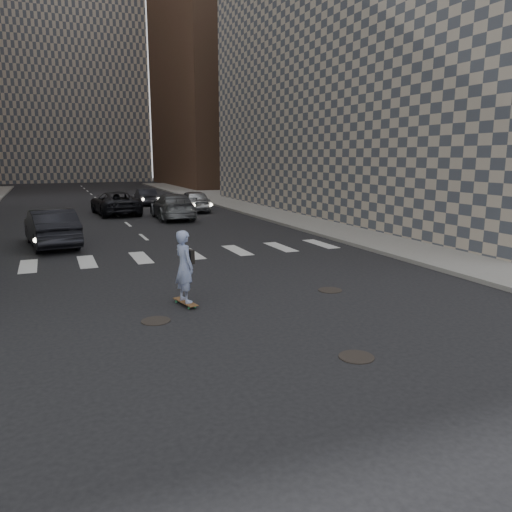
{
  "coord_description": "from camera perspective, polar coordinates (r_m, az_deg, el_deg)",
  "views": [
    {
      "loc": [
        -4.17,
        -10.24,
        3.89
      ],
      "look_at": [
        0.78,
        1.63,
        1.3
      ],
      "focal_mm": 35.0,
      "sensor_mm": 36.0,
      "label": 1
    }
  ],
  "objects": [
    {
      "name": "manhole_c",
      "position": [
        14.85,
        8.47,
        -3.88
      ],
      "size": [
        0.7,
        0.7,
        0.02
      ],
      "primitive_type": "cylinder",
      "color": "black",
      "rests_on": "ground"
    },
    {
      "name": "building_right",
      "position": [
        37.27,
        16.56,
        21.92
      ],
      "size": [
        15.0,
        33.0,
        22.0
      ],
      "color": "#ADA08E",
      "rests_on": "ground"
    },
    {
      "name": "ground",
      "position": [
        11.72,
        -0.46,
        -8.0
      ],
      "size": [
        160.0,
        160.0,
        0.0
      ],
      "primitive_type": "plane",
      "color": "black",
      "rests_on": "ground"
    },
    {
      "name": "tower_right",
      "position": [
        70.99,
        -2.45,
        22.84
      ],
      "size": [
        18.0,
        24.0,
        36.0
      ],
      "primitive_type": "cube",
      "color": "brown",
      "rests_on": "ground"
    },
    {
      "name": "manhole_a",
      "position": [
        10.18,
        11.41,
        -11.24
      ],
      "size": [
        0.7,
        0.7,
        0.02
      ],
      "primitive_type": "cylinder",
      "color": "black",
      "rests_on": "ground"
    },
    {
      "name": "traffic_car_d",
      "position": [
        35.86,
        -7.13,
        6.29
      ],
      "size": [
        2.05,
        4.55,
        1.52
      ],
      "primitive_type": "imported",
      "rotation": [
        0.0,
        0.0,
        3.08
      ],
      "color": "#ABAEB2",
      "rests_on": "ground"
    },
    {
      "name": "traffic_car_c",
      "position": [
        35.01,
        -15.79,
        5.85
      ],
      "size": [
        2.99,
        5.74,
        1.55
      ],
      "primitive_type": "imported",
      "rotation": [
        0.0,
        0.0,
        3.22
      ],
      "color": "black",
      "rests_on": "ground"
    },
    {
      "name": "tower_center",
      "position": [
        90.6,
        -21.24,
        23.49
      ],
      "size": [
        22.0,
        20.0,
        48.0
      ],
      "primitive_type": "cube",
      "color": "#ADA08E",
      "rests_on": "ground"
    },
    {
      "name": "traffic_car_a",
      "position": [
        23.44,
        -22.36,
        3.02
      ],
      "size": [
        2.36,
        5.2,
        1.65
      ],
      "primitive_type": "imported",
      "rotation": [
        0.0,
        0.0,
        3.27
      ],
      "color": "black",
      "rests_on": "ground"
    },
    {
      "name": "sidewalk_right",
      "position": [
        35.74,
        9.04,
        5.12
      ],
      "size": [
        13.0,
        80.0,
        0.15
      ],
      "primitive_type": "cube",
      "color": "gray",
      "rests_on": "ground"
    },
    {
      "name": "skateboarder",
      "position": [
        13.14,
        -8.17,
        -1.19
      ],
      "size": [
        0.6,
        1.04,
        2.01
      ],
      "rotation": [
        0.0,
        0.0,
        0.22
      ],
      "color": "brown",
      "rests_on": "ground"
    },
    {
      "name": "traffic_car_b",
      "position": [
        31.75,
        -9.52,
        5.62
      ],
      "size": [
        2.4,
        5.5,
        1.57
      ],
      "primitive_type": "imported",
      "rotation": [
        0.0,
        0.0,
        3.1
      ],
      "color": "#585B5F",
      "rests_on": "ground"
    },
    {
      "name": "traffic_car_e",
      "position": [
        41.29,
        -12.5,
        6.62
      ],
      "size": [
        1.51,
        3.98,
        1.3
      ],
      "primitive_type": "imported",
      "rotation": [
        0.0,
        0.0,
        3.11
      ],
      "color": "black",
      "rests_on": "ground"
    },
    {
      "name": "manhole_b",
      "position": [
        12.27,
        -11.38,
        -7.27
      ],
      "size": [
        0.7,
        0.7,
        0.02
      ],
      "primitive_type": "cylinder",
      "color": "black",
      "rests_on": "ground"
    }
  ]
}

